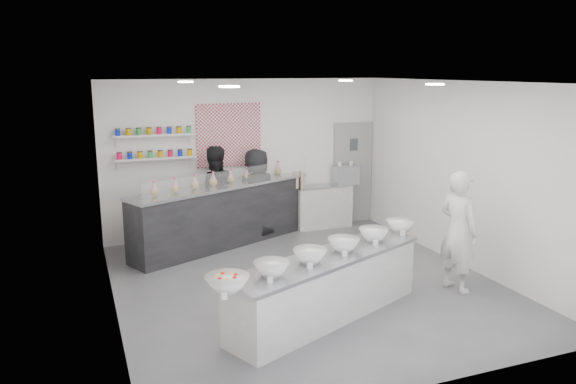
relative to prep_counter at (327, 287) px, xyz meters
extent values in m
plane|color=#515156|center=(0.20, 1.15, -0.42)|extent=(6.00, 6.00, 0.00)
plane|color=white|center=(0.20, 1.15, 2.58)|extent=(6.00, 6.00, 0.00)
plane|color=white|center=(0.20, 4.15, 1.08)|extent=(5.50, 0.00, 5.50)
plane|color=white|center=(-2.55, 1.15, 1.08)|extent=(0.00, 6.00, 6.00)
plane|color=white|center=(2.95, 1.15, 1.08)|extent=(0.00, 6.00, 6.00)
cube|color=gray|center=(2.50, 4.12, 0.63)|extent=(0.88, 0.04, 2.10)
cube|color=#9F1C37|center=(-0.15, 4.13, 1.53)|extent=(1.25, 0.03, 1.20)
cube|color=silver|center=(-1.55, 4.05, 1.18)|extent=(1.45, 0.22, 0.04)
cube|color=silver|center=(-1.55, 4.05, 1.60)|extent=(1.45, 0.22, 0.04)
cylinder|color=white|center=(-1.20, 0.15, 2.56)|extent=(0.24, 0.24, 0.02)
cylinder|color=white|center=(1.60, 0.15, 2.56)|extent=(0.24, 0.24, 0.02)
cylinder|color=white|center=(-1.20, 2.75, 2.56)|extent=(0.24, 0.24, 0.02)
cylinder|color=white|center=(1.60, 2.75, 2.56)|extent=(0.24, 0.24, 0.02)
cube|color=beige|center=(0.00, 0.00, 0.00)|extent=(3.10, 1.87, 0.84)
cube|color=black|center=(-0.46, 3.49, 0.15)|extent=(3.65, 2.12, 1.14)
cube|color=white|center=(-0.33, 3.19, 0.88)|extent=(3.34, 1.49, 0.31)
cube|color=beige|center=(1.75, 3.93, 0.02)|extent=(1.17, 0.37, 0.87)
cube|color=#93969E|center=(2.23, 3.93, 0.64)|extent=(0.49, 0.34, 0.37)
imported|color=silver|center=(2.17, 0.19, 0.47)|extent=(0.55, 0.72, 1.78)
imported|color=black|center=(-0.56, 3.75, 0.49)|extent=(0.92, 0.74, 1.81)
imported|color=black|center=(0.26, 3.74, 0.44)|extent=(0.91, 0.66, 1.72)
camera|label=1|loc=(-2.92, -6.18, 2.76)|focal=35.00mm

